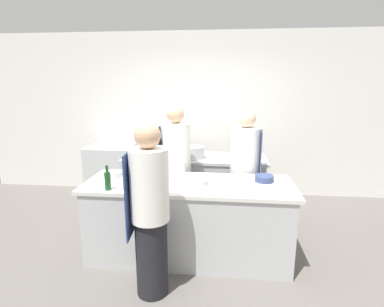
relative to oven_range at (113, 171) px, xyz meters
name	(u,v)px	position (x,y,z in m)	size (l,w,h in m)	color
ground_plane	(189,254)	(1.53, -1.71, -0.46)	(16.00, 16.00, 0.00)	#605B56
wall_back	(203,115)	(1.53, 0.42, 0.94)	(8.00, 0.06, 2.80)	silver
prep_counter	(189,219)	(1.53, -1.71, -0.01)	(2.30, 0.81, 0.88)	#B7BABC
pass_counter	(195,185)	(1.48, -0.51, -0.01)	(2.11, 0.71, 0.88)	#B7BABC
oven_range	(113,171)	(0.00, 0.00, 0.00)	(0.75, 0.74, 0.91)	#B7BABC
chef_at_prep_near	(150,212)	(1.25, -2.38, 0.37)	(0.37, 0.35, 1.64)	black
chef_at_stove	(245,173)	(2.18, -1.06, 0.36)	(0.41, 0.39, 1.64)	black
chef_at_pass_far	(176,171)	(1.29, -1.11, 0.38)	(0.41, 0.39, 1.68)	black
bottle_olive_oil	(182,169)	(1.42, -1.51, 0.52)	(0.08, 0.08, 0.24)	silver
bottle_vinegar	(163,168)	(1.19, -1.46, 0.52)	(0.07, 0.07, 0.23)	black
bottle_wine	(108,180)	(0.73, -2.02, 0.53)	(0.06, 0.06, 0.26)	#19471E
bowl_mixing_large	(115,175)	(0.66, -1.64, 0.47)	(0.19, 0.19, 0.09)	#B7BABC
bowl_prep_small	(198,181)	(1.64, -1.73, 0.45)	(0.20, 0.20, 0.05)	#B7BABC
bowl_ceramic_blue	(264,178)	(2.36, -1.57, 0.46)	(0.21, 0.21, 0.07)	navy
bowl_wooden_salad	(157,178)	(1.17, -1.66, 0.45)	(0.22, 0.22, 0.05)	#B7BABC
cup	(123,183)	(0.86, -1.95, 0.48)	(0.08, 0.08, 0.10)	white
cutting_board	(229,180)	(1.98, -1.59, 0.43)	(0.44, 0.24, 0.01)	white
stockpot	(194,152)	(1.48, -0.61, 0.51)	(0.29, 0.29, 0.18)	#B7BABC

